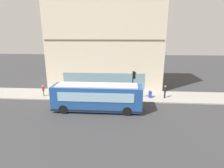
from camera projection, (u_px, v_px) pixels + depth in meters
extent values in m
plane|color=#38383A|center=(96.00, 110.00, 20.96)|extent=(120.00, 120.00, 0.00)
cube|color=#9E9991|center=(102.00, 95.00, 25.71)|extent=(4.72, 40.00, 0.15)
cube|color=beige|center=(106.00, 44.00, 29.39)|extent=(6.69, 17.89, 13.89)
cube|color=brown|center=(103.00, 40.00, 26.13)|extent=(0.36, 17.53, 0.24)
cube|color=slate|center=(104.00, 81.00, 27.63)|extent=(0.12, 12.52, 2.40)
cube|color=#1E478C|center=(97.00, 97.00, 20.38)|extent=(2.53, 10.01, 2.70)
cube|color=silver|center=(97.00, 85.00, 20.01)|extent=(2.15, 9.01, 0.12)
cube|color=#8CB2C6|center=(54.00, 92.00, 20.59)|extent=(2.20, 0.09, 1.20)
cube|color=#8CB2C6|center=(99.00, 90.00, 21.49)|extent=(0.08, 8.20, 1.00)
cube|color=#8CB2C6|center=(95.00, 98.00, 19.05)|extent=(0.08, 8.20, 1.00)
cube|color=black|center=(97.00, 107.00, 20.69)|extent=(2.57, 10.05, 0.20)
cylinder|color=black|center=(70.00, 102.00, 22.02)|extent=(0.30, 1.00, 1.00)
cylinder|color=black|center=(63.00, 109.00, 19.80)|extent=(0.30, 1.00, 1.00)
cylinder|color=black|center=(127.00, 103.00, 21.54)|extent=(0.30, 1.00, 1.00)
cylinder|color=black|center=(127.00, 111.00, 19.33)|extent=(0.30, 1.00, 1.00)
cylinder|color=black|center=(133.00, 86.00, 23.26)|extent=(0.14, 0.14, 3.86)
cube|color=black|center=(134.00, 75.00, 22.88)|extent=(0.32, 0.24, 0.90)
sphere|color=red|center=(136.00, 73.00, 22.80)|extent=(0.20, 0.20, 0.20)
sphere|color=yellow|center=(135.00, 75.00, 22.87)|extent=(0.20, 0.20, 0.20)
sphere|color=green|center=(135.00, 77.00, 22.94)|extent=(0.20, 0.20, 0.20)
cylinder|color=red|center=(117.00, 90.00, 26.82)|extent=(0.24, 0.24, 0.55)
sphere|color=red|center=(117.00, 88.00, 26.72)|extent=(0.22, 0.22, 0.22)
cylinder|color=red|center=(118.00, 90.00, 26.79)|extent=(0.10, 0.12, 0.10)
cylinder|color=red|center=(117.00, 90.00, 26.97)|extent=(0.12, 0.10, 0.10)
cylinder|color=#3F8C4C|center=(44.00, 93.00, 25.17)|extent=(0.14, 0.14, 0.75)
cylinder|color=#3F8C4C|center=(44.00, 94.00, 25.01)|extent=(0.14, 0.14, 0.75)
cylinder|color=#B23338|center=(43.00, 89.00, 24.91)|extent=(0.32, 0.32, 0.60)
sphere|color=beige|center=(43.00, 86.00, 24.81)|extent=(0.20, 0.20, 0.20)
cylinder|color=black|center=(164.00, 95.00, 24.30)|extent=(0.14, 0.14, 0.83)
cylinder|color=black|center=(165.00, 95.00, 24.43)|extent=(0.14, 0.14, 0.83)
cylinder|color=black|center=(165.00, 90.00, 24.17)|extent=(0.32, 0.32, 0.66)
sphere|color=tan|center=(165.00, 86.00, 24.05)|extent=(0.23, 0.23, 0.23)
cylinder|color=black|center=(107.00, 94.00, 24.85)|extent=(0.14, 0.14, 0.83)
cylinder|color=black|center=(108.00, 94.00, 24.89)|extent=(0.14, 0.14, 0.83)
cylinder|color=black|center=(107.00, 88.00, 24.67)|extent=(0.32, 0.32, 0.66)
sphere|color=#9E704C|center=(107.00, 85.00, 24.56)|extent=(0.23, 0.23, 0.23)
cube|color=#263F99|center=(150.00, 94.00, 24.47)|extent=(0.44, 0.40, 0.90)
cube|color=#8CB2C6|center=(152.00, 93.00, 24.41)|extent=(0.35, 0.03, 0.30)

